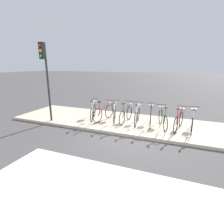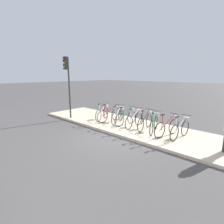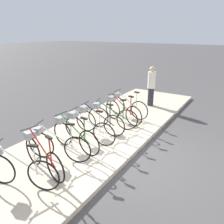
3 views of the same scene
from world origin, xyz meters
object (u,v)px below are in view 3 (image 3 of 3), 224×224
object	(u,v)px
parked_bicycle_2	(55,144)
parked_bicycle_5	(97,120)
parked_bicycle_1	(41,154)
parked_bicycle_3	(73,134)
parked_bicycle_0	(17,168)
pedestrian	(151,85)
parked_bicycle_8	(126,105)
parked_bicycle_4	(86,127)
parked_bicycle_7	(121,110)
parked_bicycle_6	(110,116)

from	to	relation	value
parked_bicycle_2	parked_bicycle_5	bearing A→B (deg)	0.78
parked_bicycle_1	parked_bicycle_3	xyz separation A→B (m)	(1.17, 0.07, 0.00)
parked_bicycle_5	parked_bicycle_1	bearing A→B (deg)	-177.59
parked_bicycle_0	pedestrian	xyz separation A→B (m)	(6.65, -0.20, 0.46)
parked_bicycle_2	parked_bicycle_8	bearing A→B (deg)	-0.38
parked_bicycle_4	pedestrian	bearing A→B (deg)	-3.45
parked_bicycle_8	parked_bicycle_7	bearing A→B (deg)	-170.74
parked_bicycle_0	parked_bicycle_5	world-z (taller)	same
parked_bicycle_1	parked_bicycle_2	xyz separation A→B (m)	(0.53, 0.07, 0.00)
parked_bicycle_1	parked_bicycle_6	size ratio (longest dim) A/B	1.03
parked_bicycle_1	parked_bicycle_8	world-z (taller)	same
parked_bicycle_5	parked_bicycle_7	size ratio (longest dim) A/B	1.01
parked_bicycle_0	parked_bicycle_6	xyz separation A→B (m)	(3.58, -0.00, 0.00)
parked_bicycle_8	pedestrian	world-z (taller)	pedestrian
parked_bicycle_3	parked_bicycle_6	distance (m)	1.76
parked_bicycle_2	pedestrian	bearing A→B (deg)	-3.15
parked_bicycle_0	parked_bicycle_1	distance (m)	0.66
parked_bicycle_6	pedestrian	world-z (taller)	pedestrian
parked_bicycle_1	parked_bicycle_2	size ratio (longest dim) A/B	1.03
parked_bicycle_6	parked_bicycle_8	bearing A→B (deg)	3.60
parked_bicycle_0	parked_bicycle_1	size ratio (longest dim) A/B	0.97
parked_bicycle_4	parked_bicycle_5	world-z (taller)	same
parked_bicycle_8	parked_bicycle_5	bearing A→B (deg)	178.46
parked_bicycle_3	parked_bicycle_8	xyz separation A→B (m)	(3.03, -0.02, 0.00)
parked_bicycle_0	parked_bicycle_7	world-z (taller)	same
parked_bicycle_0	parked_bicycle_1	xyz separation A→B (m)	(0.66, 0.03, 0.00)
parked_bicycle_0	parked_bicycle_7	bearing A→B (deg)	-0.19
parked_bicycle_1	pedestrian	distance (m)	6.01
parked_bicycle_0	parked_bicycle_5	xyz separation A→B (m)	(3.02, 0.13, 0.00)
parked_bicycle_8	parked_bicycle_3	bearing A→B (deg)	179.68
parked_bicycle_4	parked_bicycle_1	bearing A→B (deg)	-178.96
parked_bicycle_4	parked_bicycle_7	xyz separation A→B (m)	(1.92, -0.07, 0.00)
parked_bicycle_5	parked_bicycle_6	bearing A→B (deg)	-12.97
parked_bicycle_6	parked_bicycle_8	world-z (taller)	same
parked_bicycle_7	pedestrian	distance (m)	2.39
parked_bicycle_1	parked_bicycle_7	distance (m)	3.65
parked_bicycle_7	parked_bicycle_5	bearing A→B (deg)	173.83
parked_bicycle_2	parked_bicycle_4	distance (m)	1.20
parked_bicycle_4	parked_bicycle_7	bearing A→B (deg)	-2.12
parked_bicycle_2	pedestrian	size ratio (longest dim) A/B	0.95
parked_bicycle_2	parked_bicycle_5	distance (m)	1.84
parked_bicycle_3	parked_bicycle_6	size ratio (longest dim) A/B	1.05
parked_bicycle_1	pedestrian	world-z (taller)	pedestrian
parked_bicycle_3	pedestrian	xyz separation A→B (m)	(4.82, -0.29, 0.46)
parked_bicycle_4	parked_bicycle_5	bearing A→B (deg)	6.12
parked_bicycle_5	parked_bicycle_8	world-z (taller)	same
parked_bicycle_0	parked_bicycle_7	size ratio (longest dim) A/B	0.96
parked_bicycle_0	parked_bicycle_4	size ratio (longest dim) A/B	0.95
parked_bicycle_1	parked_bicycle_5	xyz separation A→B (m)	(2.36, 0.10, 0.00)
parked_bicycle_0	parked_bicycle_3	xyz separation A→B (m)	(1.82, 0.09, 0.00)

